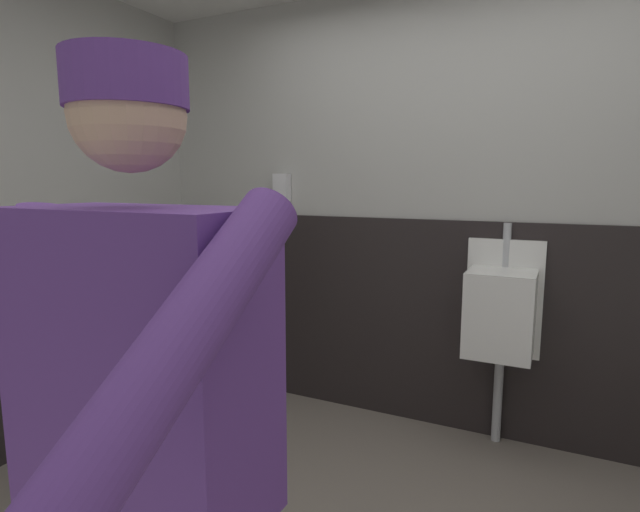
{
  "coord_description": "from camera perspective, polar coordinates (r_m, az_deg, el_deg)",
  "views": [
    {
      "loc": [
        0.53,
        -1.4,
        1.46
      ],
      "look_at": [
        -0.08,
        -0.14,
        1.25
      ],
      "focal_mm": 28.04,
      "sensor_mm": 36.0,
      "label": 1
    }
  ],
  "objects": [
    {
      "name": "urinal_solo",
      "position": [
        2.84,
        19.93,
        -5.95
      ],
      "size": [
        0.4,
        0.34,
        1.24
      ],
      "color": "white",
      "rests_on": "ground_plane"
    },
    {
      "name": "soap_dispenser",
      "position": [
        3.32,
        -4.37,
        7.8
      ],
      "size": [
        0.1,
        0.07,
        0.18
      ],
      "primitive_type": "cube",
      "color": "silver"
    },
    {
      "name": "wainscot_band_back",
      "position": [
        3.05,
        15.06,
        -7.76
      ],
      "size": [
        4.07,
        0.03,
        1.24
      ],
      "primitive_type": "cube",
      "color": "black",
      "rests_on": "ground_plane"
    },
    {
      "name": "person",
      "position": [
        1.06,
        -19.63,
        -18.42
      ],
      "size": [
        0.7,
        0.6,
        1.67
      ],
      "color": "#2D3342",
      "rests_on": "ground_plane"
    },
    {
      "name": "wall_back",
      "position": [
        3.02,
        15.82,
        4.86
      ],
      "size": [
        4.67,
        0.12,
        2.57
      ],
      "primitive_type": "cube",
      "color": "#B2B2AD",
      "rests_on": "ground_plane"
    }
  ]
}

